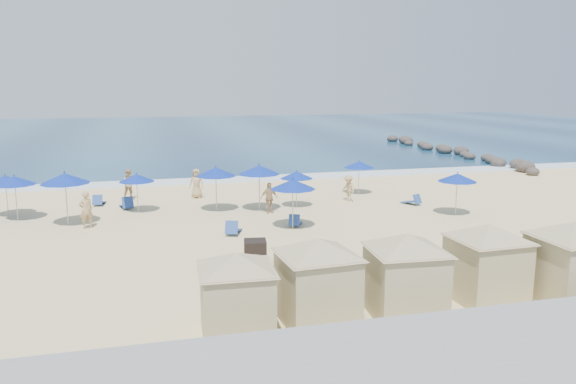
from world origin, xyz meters
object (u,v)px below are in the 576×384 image
at_px(umbrella_7, 259,170).
at_px(beachgoer_0, 86,210).
at_px(umbrella_8, 297,175).
at_px(cabana_2, 406,264).
at_px(beachgoer_1, 130,184).
at_px(beachgoer_4, 196,183).
at_px(umbrella_4, 137,178).
at_px(umbrella_3, 65,178).
at_px(umbrella_9, 359,164).
at_px(umbrella_2, 14,181).
at_px(cabana_1, 317,270).
at_px(umbrella_6, 293,184).
at_px(cabana_0, 236,284).
at_px(beachgoer_3, 348,188).
at_px(umbrella_10, 457,178).
at_px(umbrella_0, 5,180).
at_px(beachgoer_2, 269,198).
at_px(trash_bin, 255,251).
at_px(cabana_4, 573,252).
at_px(cabana_3, 487,252).
at_px(umbrella_5, 216,172).
at_px(rock_jetty, 451,151).

height_order(umbrella_7, beachgoer_0, umbrella_7).
bearing_deg(umbrella_8, cabana_2, -93.02).
xyz_separation_m(umbrella_7, beachgoer_1, (-6.93, 4.78, -1.33)).
bearing_deg(beachgoer_4, umbrella_4, -122.57).
bearing_deg(cabana_2, umbrella_7, 95.27).
relative_size(umbrella_3, beachgoer_4, 1.51).
relative_size(umbrella_9, beachgoer_1, 1.17).
bearing_deg(umbrella_2, umbrella_7, -4.05).
bearing_deg(cabana_1, umbrella_6, 78.91).
bearing_deg(cabana_0, beachgoer_3, 60.14).
height_order(umbrella_9, umbrella_10, umbrella_10).
bearing_deg(umbrella_3, beachgoer_1, 63.11).
height_order(umbrella_0, beachgoer_2, umbrella_0).
height_order(umbrella_2, umbrella_3, umbrella_3).
xyz_separation_m(cabana_2, umbrella_10, (8.47, 11.32, 0.42)).
bearing_deg(trash_bin, umbrella_3, 143.03).
height_order(cabana_4, umbrella_3, cabana_4).
bearing_deg(beachgoer_0, umbrella_9, 172.50).
distance_m(trash_bin, umbrella_0, 15.50).
height_order(cabana_3, umbrella_8, cabana_3).
bearing_deg(beachgoer_1, umbrella_0, -168.41).
bearing_deg(beachgoer_0, umbrella_7, 166.87).
height_order(umbrella_5, beachgoer_0, umbrella_5).
relative_size(umbrella_0, umbrella_9, 1.04).
bearing_deg(beachgoer_2, trash_bin, -117.33).
bearing_deg(cabana_3, cabana_2, -171.39).
bearing_deg(beachgoer_3, beachgoer_2, -91.38).
bearing_deg(cabana_0, umbrella_0, 118.82).
height_order(beachgoer_0, beachgoer_4, beachgoer_0).
xyz_separation_m(umbrella_3, beachgoer_1, (2.86, 5.64, -1.41)).
xyz_separation_m(umbrella_7, beachgoer_4, (-3.02, 4.30, -1.36)).
bearing_deg(beachgoer_3, umbrella_3, -103.58).
bearing_deg(umbrella_9, beachgoer_1, 172.72).
distance_m(rock_jetty, cabana_1, 42.09).
xyz_separation_m(umbrella_7, beachgoer_3, (5.58, 1.09, -1.47)).
height_order(cabana_0, umbrella_5, cabana_0).
xyz_separation_m(umbrella_7, umbrella_10, (9.85, -3.66, -0.24)).
height_order(umbrella_3, umbrella_10, umbrella_3).
distance_m(trash_bin, umbrella_4, 11.07).
height_order(umbrella_3, beachgoer_2, umbrella_3).
xyz_separation_m(rock_jetty, beachgoer_4, (-26.12, -15.18, 0.53)).
distance_m(rock_jetty, umbrella_4, 34.79).
xyz_separation_m(cabana_1, umbrella_0, (-11.76, 16.69, 0.36)).
height_order(cabana_3, umbrella_2, cabana_3).
distance_m(cabana_0, beachgoer_2, 14.94).
relative_size(umbrella_4, umbrella_8, 1.03).
bearing_deg(cabana_3, umbrella_3, 136.15).
distance_m(cabana_2, umbrella_4, 17.99).
bearing_deg(umbrella_2, cabana_3, -42.43).
bearing_deg(umbrella_8, umbrella_10, -27.41).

